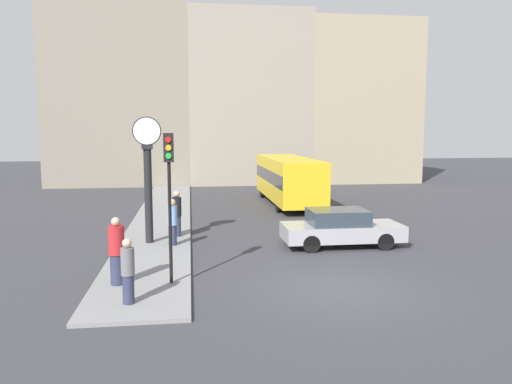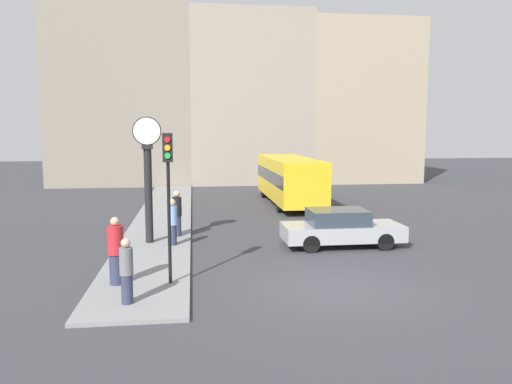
# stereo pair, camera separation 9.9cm
# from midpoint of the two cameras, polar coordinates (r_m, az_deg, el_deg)

# --- Properties ---
(ground_plane) EXTENTS (120.00, 120.00, 0.00)m
(ground_plane) POSITION_cam_midpoint_polar(r_m,az_deg,el_deg) (13.80, 9.06, -10.70)
(ground_plane) COLOR #38383D
(sidewalk_corner) EXTENTS (2.62, 26.95, 0.10)m
(sidewalk_corner) POSITION_cam_midpoint_polar(r_m,az_deg,el_deg) (24.45, -10.72, -2.84)
(sidewalk_corner) COLOR gray
(sidewalk_corner) RESTS_ON ground_plane
(building_row) EXTENTS (29.08, 5.00, 15.13)m
(building_row) POSITION_cam_midpoint_polar(r_m,az_deg,el_deg) (40.32, -2.91, 10.96)
(building_row) COLOR gray
(building_row) RESTS_ON ground_plane
(sedan_car) EXTENTS (4.29, 1.77, 1.36)m
(sedan_car) POSITION_cam_midpoint_polar(r_m,az_deg,el_deg) (18.38, 9.50, -4.06)
(sedan_car) COLOR #9E9EA3
(sedan_car) RESTS_ON ground_plane
(bus_distant) EXTENTS (2.36, 9.39, 2.65)m
(bus_distant) POSITION_cam_midpoint_polar(r_m,az_deg,el_deg) (28.65, 3.57, 1.66)
(bus_distant) COLOR gold
(bus_distant) RESTS_ON ground_plane
(traffic_light_near) EXTENTS (0.26, 0.24, 4.02)m
(traffic_light_near) POSITION_cam_midpoint_polar(r_m,az_deg,el_deg) (13.32, -10.10, 1.69)
(traffic_light_near) COLOR black
(traffic_light_near) RESTS_ON sidewalk_corner
(street_clock) EXTENTS (1.03, 0.37, 4.58)m
(street_clock) POSITION_cam_midpoint_polar(r_m,az_deg,el_deg) (18.48, -12.40, 1.57)
(street_clock) COLOR black
(street_clock) RESTS_ON sidewalk_corner
(pedestrian_red_top) EXTENTS (0.42, 0.42, 1.82)m
(pedestrian_red_top) POSITION_cam_midpoint_polar(r_m,az_deg,el_deg) (13.83, -15.84, -6.55)
(pedestrian_red_top) COLOR #2D334C
(pedestrian_red_top) RESTS_ON sidewalk_corner
(pedestrian_black_jacket) EXTENTS (0.35, 0.35, 1.77)m
(pedestrian_black_jacket) POSITION_cam_midpoint_polar(r_m,az_deg,el_deg) (19.59, -9.17, -2.43)
(pedestrian_black_jacket) COLOR #2D334C
(pedestrian_black_jacket) RESTS_ON sidewalk_corner
(pedestrian_blue_stripe) EXTENTS (0.34, 0.34, 1.67)m
(pedestrian_blue_stripe) POSITION_cam_midpoint_polar(r_m,az_deg,el_deg) (18.10, -9.69, -3.38)
(pedestrian_blue_stripe) COLOR #2D334C
(pedestrian_blue_stripe) RESTS_ON sidewalk_corner
(pedestrian_grey_jacket) EXTENTS (0.32, 0.32, 1.58)m
(pedestrian_grey_jacket) POSITION_cam_midpoint_polar(r_m,az_deg,el_deg) (12.28, -14.66, -8.72)
(pedestrian_grey_jacket) COLOR #2D334C
(pedestrian_grey_jacket) RESTS_ON sidewalk_corner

